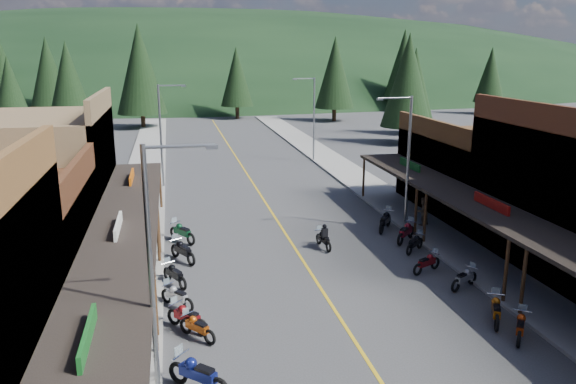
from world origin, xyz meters
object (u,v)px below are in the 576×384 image
pine_4 (335,72)px  bike_east_7 (464,277)px  pine_5 (404,65)px  bike_west_8 (177,295)px  shop_east_3 (480,173)px  bike_east_10 (406,231)px  pine_2 (140,69)px  bike_east_5 (521,325)px  shop_west_3 (39,177)px  bike_west_10 (183,250)px  bike_east_9 (415,243)px  pine_8 (11,96)px  pine_6 (491,75)px  streetlight_3 (312,115)px  pine_7 (2,71)px  pine_10 (68,82)px  streetlight_2 (406,158)px  bike_west_9 (175,274)px  pedestrian_east_b (422,211)px  bike_east_11 (385,220)px  streetlight_1 (162,131)px  pine_1 (48,72)px  bike_west_5 (198,373)px  pine_11 (408,80)px  rider_on_bike (324,238)px  bike_east_6 (496,309)px  bike_east_8 (427,262)px  streetlight_0 (155,263)px  bike_west_6 (197,326)px  bike_west_7 (187,316)px  pine_9 (415,84)px

pine_4 → bike_east_7: pine_4 is taller
pine_5 → bike_west_8: 82.65m
shop_east_3 → bike_east_10: bearing=-145.0°
pine_2 → bike_east_5: bearing=-75.7°
shop_west_3 → bike_east_10: size_ratio=4.94×
bike_west_10 → bike_east_9: (12.18, -1.13, -0.09)m
pine_8 → bike_west_10: size_ratio=4.57×
pine_6 → streetlight_3: bearing=-139.0°
streetlight_3 → pine_7: pine_7 is taller
pine_10 → streetlight_2: bearing=-59.3°
bike_west_9 → pedestrian_east_b: size_ratio=1.15×
bike_west_9 → bike_east_10: size_ratio=0.91×
pine_5 → pedestrian_east_b: size_ratio=8.04×
bike_west_9 → pedestrian_east_b: (14.87, 5.78, 0.45)m
bike_east_7 → bike_east_11: bike_east_11 is taller
pine_4 → pine_8: pine_4 is taller
streetlight_1 → pine_1: bearing=109.6°
pine_2 → bike_west_9: (3.52, -55.35, -7.42)m
pine_8 → bike_west_5: 48.99m
pine_2 → pedestrian_east_b: (18.39, -49.57, -6.97)m
pine_11 → bike_east_11: pine_11 is taller
bike_east_11 → pine_6: bearing=90.1°
bike_west_5 → rider_on_bike: bearing=11.7°
bike_east_11 → shop_west_3: bearing=-152.8°
pine_6 → bike_east_6: 78.86m
pine_4 → pine_1: bearing=166.6°
streetlight_2 → bike_west_10: 13.75m
streetlight_2 → bike_west_10: streetlight_2 is taller
bike_east_7 → bike_east_10: bike_east_10 is taller
streetlight_1 → bike_east_5: 30.27m
shop_east_3 → pine_5: bearing=71.6°
streetlight_1 → pine_1: (-17.05, 48.00, 2.78)m
pine_4 → bike_east_8: 59.97m
streetlight_0 → bike_west_6: size_ratio=4.32×
pine_11 → bike_west_7: bearing=-123.2°
bike_east_7 → streetlight_1: bearing=-177.6°
pedestrian_east_b → bike_east_5: bearing=64.3°
pine_7 → bike_west_7: bearing=-71.6°
pine_1 → bike_west_8: (17.59, -69.71, -6.69)m
streetlight_2 → bike_west_6: size_ratio=4.32×
pine_1 → pine_9: bearing=-27.5°
streetlight_1 → bike_east_11: (12.92, -13.68, -3.81)m
pine_5 → pine_6: (12.00, -8.00, -1.51)m
shop_east_3 → bike_east_5: 18.14m
pine_7 → bike_west_5: bearing=-72.3°
pine_5 → bike_west_8: size_ratio=7.24×
bike_east_9 → bike_west_10: bearing=-136.5°
streetlight_0 → bike_west_6: bearing=70.2°
rider_on_bike → streetlight_2: bearing=12.0°
streetlight_3 → pine_2: pine_2 is taller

